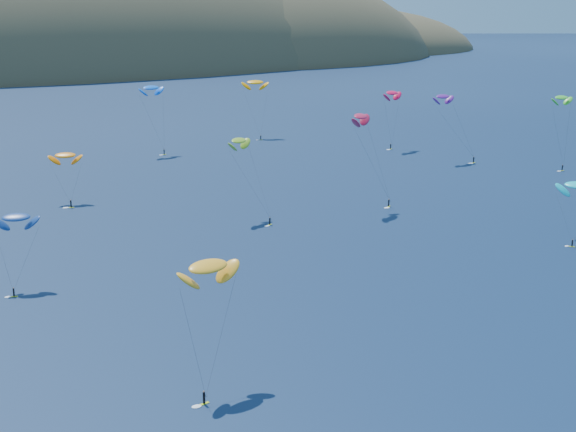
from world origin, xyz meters
The scene contains 11 objects.
island centered at (39.40, 562.36, -10.74)m, with size 730.00×300.00×210.00m.
kitesurfer_1 centered at (-43.17, 147.06, 11.91)m, with size 8.88×11.10×14.21m.
kitesurfer_2 centered at (-45.63, 38.43, 16.53)m, with size 9.80×10.12×19.10m.
kitesurfer_3 centered at (-8.83, 114.29, 18.30)m, with size 8.23×14.77×20.45m.
kitesurfer_4 centered at (-4.01, 199.54, 21.54)m, with size 9.46×9.27×24.03m.
kitesurfer_6 centered at (75.11, 147.05, 20.13)m, with size 11.00×12.39×22.48m.
kitesurfer_8 centered at (71.44, 170.40, 18.91)m, with size 9.52×6.77×21.38m.
kitesurfer_9 centered at (21.36, 108.97, 22.73)m, with size 11.60×8.78×25.10m.
kitesurfer_10 centered at (-63.61, 89.09, 12.81)m, with size 8.47×9.33×15.02m.
kitesurfer_11 centered at (39.90, 213.73, 19.79)m, with size 10.44×14.43×22.46m.
kitesurfer_13 centered at (99.88, 121.61, 21.31)m, with size 7.68×7.10×23.51m.
Camera 1 is at (-81.50, -58.25, 52.67)m, focal length 50.00 mm.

